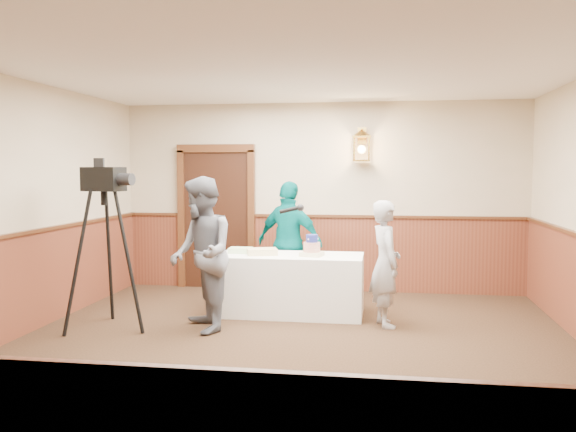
% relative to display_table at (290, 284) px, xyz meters
% --- Properties ---
extents(ground, '(7.00, 7.00, 0.00)m').
position_rel_display_table_xyz_m(ground, '(0.22, -1.90, -0.38)').
color(ground, black).
rests_on(ground, ground).
extents(room_shell, '(6.02, 7.02, 2.81)m').
position_rel_display_table_xyz_m(room_shell, '(0.17, -1.45, 1.15)').
color(room_shell, '#BAAC8B').
rests_on(room_shell, ground).
extents(display_table, '(1.80, 0.80, 0.75)m').
position_rel_display_table_xyz_m(display_table, '(0.00, 0.00, 0.00)').
color(display_table, white).
rests_on(display_table, ground).
extents(tiered_cake, '(0.30, 0.30, 0.26)m').
position_rel_display_table_xyz_m(tiered_cake, '(0.28, -0.07, 0.48)').
color(tiered_cake, beige).
rests_on(tiered_cake, display_table).
extents(sheet_cake_yellow, '(0.43, 0.37, 0.08)m').
position_rel_display_table_xyz_m(sheet_cake_yellow, '(-0.35, -0.04, 0.41)').
color(sheet_cake_yellow, '#DEC685').
rests_on(sheet_cake_yellow, display_table).
extents(sheet_cake_green, '(0.29, 0.24, 0.07)m').
position_rel_display_table_xyz_m(sheet_cake_green, '(-0.66, 0.07, 0.41)').
color(sheet_cake_green, '#B4DF9D').
rests_on(sheet_cake_green, display_table).
extents(interviewer, '(1.59, 1.05, 1.74)m').
position_rel_display_table_xyz_m(interviewer, '(-0.86, -0.95, 0.49)').
color(interviewer, slate).
rests_on(interviewer, ground).
extents(baker, '(0.49, 0.61, 1.46)m').
position_rel_display_table_xyz_m(baker, '(1.17, -0.41, 0.36)').
color(baker, '#9E9FA4').
rests_on(baker, ground).
extents(assistant_p, '(1.05, 0.73, 1.66)m').
position_rel_display_table_xyz_m(assistant_p, '(-0.10, 0.63, 0.45)').
color(assistant_p, '#005D5D').
rests_on(assistant_p, ground).
extents(tv_camera_rig, '(0.72, 0.67, 1.84)m').
position_rel_display_table_xyz_m(tv_camera_rig, '(-1.95, -1.05, 0.45)').
color(tv_camera_rig, black).
rests_on(tv_camera_rig, ground).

